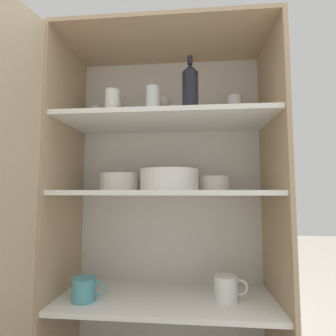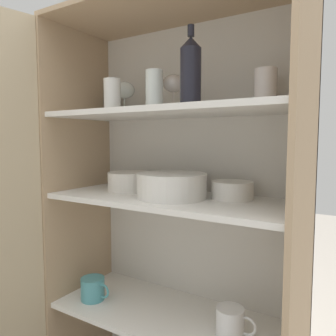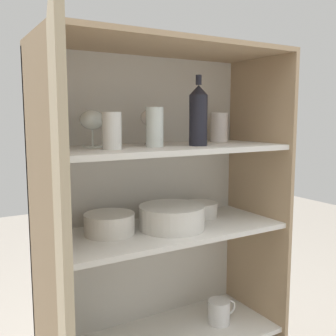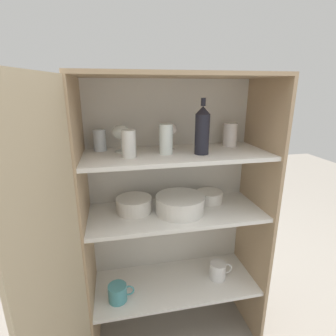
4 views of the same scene
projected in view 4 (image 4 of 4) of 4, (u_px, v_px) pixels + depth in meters
cupboard_back_panel at (169, 207)px, 1.59m from camera, size 0.94×0.02×1.48m
cupboard_side_left at (87, 232)px, 1.31m from camera, size 0.02×0.40×1.48m
cupboard_side_right at (255, 215)px, 1.49m from camera, size 0.02×0.40×1.48m
cupboard_top_panel at (178, 75)px, 1.19m from camera, size 0.94×0.40×0.02m
shelf_board_lower at (176, 283)px, 1.52m from camera, size 0.91×0.37×0.02m
shelf_board_middle at (176, 213)px, 1.39m from camera, size 0.91×0.37×0.02m
shelf_board_upper at (177, 155)px, 1.29m from camera, size 0.91×0.37×0.02m
cupboard_door at (58, 298)px, 0.90m from camera, size 0.12×0.46×1.48m
tumbler_glass_0 at (129, 144)px, 1.19m from camera, size 0.07×0.07×0.13m
tumbler_glass_1 at (166, 139)px, 1.25m from camera, size 0.06×0.06×0.14m
tumbler_glass_2 at (230, 135)px, 1.42m from camera, size 0.07×0.07×0.13m
tumbler_glass_3 at (100, 140)px, 1.32m from camera, size 0.06×0.06×0.11m
wine_glass_0 at (121, 133)px, 1.28m from camera, size 0.09×0.09×0.13m
wine_glass_1 at (169, 130)px, 1.32m from camera, size 0.08×0.08×0.14m
wine_bottle at (202, 130)px, 1.23m from camera, size 0.07×0.07×0.26m
plate_stack_white at (180, 204)px, 1.36m from camera, size 0.25×0.25×0.09m
mixing_bowl_large at (134, 204)px, 1.37m from camera, size 0.19×0.19×0.08m
serving_bowl_small at (209, 196)px, 1.49m from camera, size 0.15×0.15×0.06m
coffee_mug_primary at (118, 293)px, 1.37m from camera, size 0.14×0.10×0.09m
coffee_mug_extra_1 at (218, 270)px, 1.53m from camera, size 0.14×0.09×0.10m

